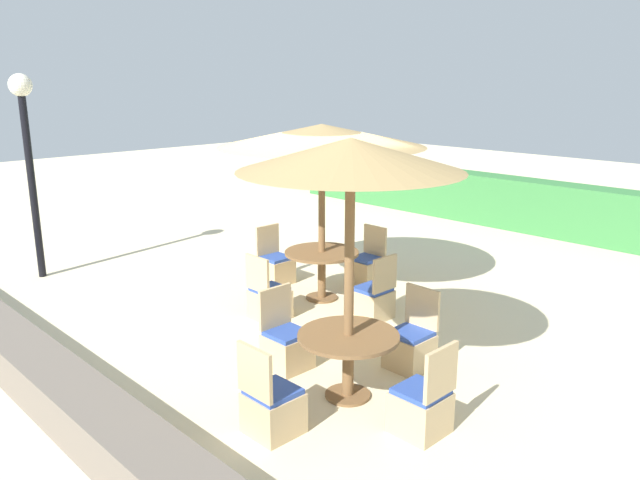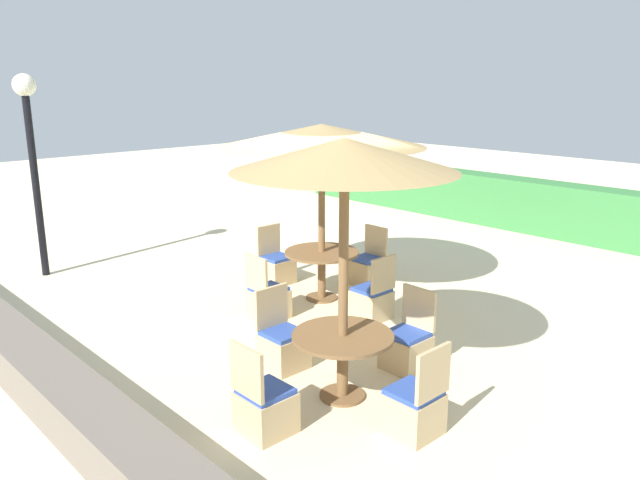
# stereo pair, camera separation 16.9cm
# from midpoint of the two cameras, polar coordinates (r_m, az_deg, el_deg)

# --- Properties ---
(ground_plane) EXTENTS (40.00, 40.00, 0.00)m
(ground_plane) POSITION_cam_midpoint_polar(r_m,az_deg,el_deg) (9.21, -2.21, -6.08)
(ground_plane) COLOR beige
(hedge_row) EXTENTS (13.00, 0.70, 1.11)m
(hedge_row) POSITION_cam_midpoint_polar(r_m,az_deg,el_deg) (14.33, 18.96, 3.00)
(hedge_row) COLOR #387A3D
(hedge_row) RESTS_ON ground_plane
(stone_border) EXTENTS (10.00, 0.56, 0.45)m
(stone_border) POSITION_cam_midpoint_polar(r_m,az_deg,el_deg) (7.47, -24.12, -10.66)
(stone_border) COLOR #6B6056
(stone_border) RESTS_ON ground_plane
(lamp_post) EXTENTS (0.36, 0.36, 3.32)m
(lamp_post) POSITION_cam_midpoint_polar(r_m,az_deg,el_deg) (11.15, -24.59, 8.69)
(lamp_post) COLOR black
(lamp_post) RESTS_ON ground_plane
(parasol_front_right) EXTENTS (2.21, 2.21, 2.71)m
(parasol_front_right) POSITION_cam_midpoint_polar(r_m,az_deg,el_deg) (5.99, 3.08, 7.61)
(parasol_front_right) COLOR brown
(parasol_front_right) RESTS_ON ground_plane
(round_table_front_right) EXTENTS (1.06, 1.06, 0.70)m
(round_table_front_right) POSITION_cam_midpoint_polar(r_m,az_deg,el_deg) (6.53, 2.84, -9.84)
(round_table_front_right) COLOR brown
(round_table_front_right) RESTS_ON ground_plane
(patio_chair_front_right_east) EXTENTS (0.46, 0.46, 0.93)m
(patio_chair_front_right_east) POSITION_cam_midpoint_polar(r_m,az_deg,el_deg) (6.11, 9.46, -14.94)
(patio_chair_front_right_east) COLOR tan
(patio_chair_front_right_east) RESTS_ON ground_plane
(patio_chair_front_right_south) EXTENTS (0.46, 0.46, 0.93)m
(patio_chair_front_right_south) POSITION_cam_midpoint_polar(r_m,az_deg,el_deg) (6.06, -4.28, -14.99)
(patio_chair_front_right_south) COLOR tan
(patio_chair_front_right_south) RESTS_ON ground_plane
(patio_chair_front_right_north) EXTENTS (0.46, 0.46, 0.93)m
(patio_chair_front_right_north) POSITION_cam_midpoint_polar(r_m,az_deg,el_deg) (7.33, 8.62, -9.63)
(patio_chair_front_right_north) COLOR tan
(patio_chair_front_right_north) RESTS_ON ground_plane
(patio_chair_front_right_west) EXTENTS (0.46, 0.46, 0.93)m
(patio_chair_front_right_west) POSITION_cam_midpoint_polar(r_m,az_deg,el_deg) (7.29, -2.76, -9.64)
(patio_chair_front_right_west) COLOR tan
(patio_chair_front_right_west) RESTS_ON ground_plane
(parasol_center) EXTENTS (2.99, 2.99, 2.62)m
(parasol_center) POSITION_cam_midpoint_polar(r_m,az_deg,el_deg) (8.98, 0.71, 9.49)
(parasol_center) COLOR brown
(parasol_center) RESTS_ON ground_plane
(round_table_center) EXTENTS (1.11, 1.11, 0.75)m
(round_table_center) POSITION_cam_midpoint_polar(r_m,az_deg,el_deg) (9.33, 0.67, -1.93)
(round_table_center) COLOR brown
(round_table_center) RESTS_ON ground_plane
(patio_chair_center_east) EXTENTS (0.46, 0.46, 0.93)m
(patio_chair_center_east) POSITION_cam_midpoint_polar(r_m,az_deg,el_deg) (8.71, 5.36, -5.54)
(patio_chair_center_east) COLOR tan
(patio_chair_center_east) RESTS_ON ground_plane
(patio_chair_center_north) EXTENTS (0.46, 0.46, 0.93)m
(patio_chair_center_north) POSITION_cam_midpoint_polar(r_m,az_deg,el_deg) (10.14, 4.84, -2.58)
(patio_chair_center_north) COLOR tan
(patio_chair_center_north) RESTS_ON ground_plane
(patio_chair_center_west) EXTENTS (0.46, 0.46, 0.93)m
(patio_chair_center_west) POSITION_cam_midpoint_polar(r_m,az_deg,el_deg) (10.19, -3.53, -2.47)
(patio_chair_center_west) COLOR tan
(patio_chair_center_west) RESTS_ON ground_plane
(patio_chair_center_south) EXTENTS (0.46, 0.46, 0.93)m
(patio_chair_center_south) POSITION_cam_midpoint_polar(r_m,az_deg,el_deg) (8.72, -4.23, -5.49)
(patio_chair_center_south) COLOR tan
(patio_chair_center_south) RESTS_ON ground_plane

